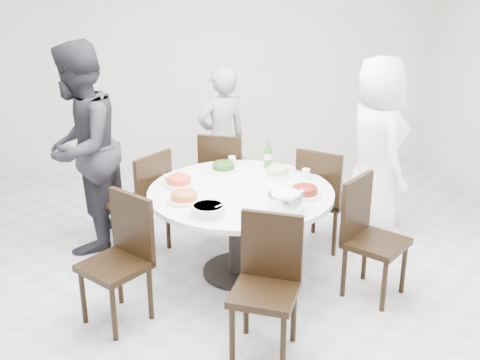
{
  "coord_description": "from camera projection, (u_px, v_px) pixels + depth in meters",
  "views": [
    {
      "loc": [
        -0.28,
        -4.15,
        2.55
      ],
      "look_at": [
        0.28,
        0.35,
        0.82
      ],
      "focal_mm": 45.0,
      "sensor_mm": 36.0,
      "label": 1
    }
  ],
  "objects": [
    {
      "name": "chair_ne",
      "position": [
        325.0,
        196.0,
        5.43
      ],
      "size": [
        0.59,
        0.59,
        0.95
      ],
      "primitive_type": "cube",
      "rotation": [
        0.0,
        0.0,
        2.5
      ],
      "color": "black",
      "rests_on": "floor"
    },
    {
      "name": "diner_middle",
      "position": [
        222.0,
        140.0,
        6.14
      ],
      "size": [
        0.64,
        0.54,
        1.49
      ],
      "primitive_type": "imported",
      "rotation": [
        0.0,
        0.0,
        3.53
      ],
      "color": "black",
      "rests_on": "floor"
    },
    {
      "name": "soup_bowl",
      "position": [
        208.0,
        210.0,
        4.37
      ],
      "size": [
        0.25,
        0.25,
        0.08
      ],
      "primitive_type": "cylinder",
      "color": "white",
      "rests_on": "dining_table"
    },
    {
      "name": "tea_cups",
      "position": [
        234.0,
        161.0,
        5.38
      ],
      "size": [
        0.07,
        0.07,
        0.08
      ],
      "primitive_type": "cylinder",
      "color": "white",
      "rests_on": "dining_table"
    },
    {
      "name": "beverage_bottle",
      "position": [
        268.0,
        155.0,
        5.3
      ],
      "size": [
        0.07,
        0.07,
        0.24
      ],
      "primitive_type": "cylinder",
      "color": "#2E702C",
      "rests_on": "dining_table"
    },
    {
      "name": "dining_table",
      "position": [
        241.0,
        232.0,
        4.97
      ],
      "size": [
        1.5,
        1.5,
        0.75
      ],
      "primitive_type": "cylinder",
      "color": "white",
      "rests_on": "floor"
    },
    {
      "name": "dish_greens",
      "position": [
        223.0,
        168.0,
        5.24
      ],
      "size": [
        0.25,
        0.25,
        0.06
      ],
      "primitive_type": "cylinder",
      "color": "white",
      "rests_on": "dining_table"
    },
    {
      "name": "diner_left",
      "position": [
        81.0,
        148.0,
        5.27
      ],
      "size": [
        0.93,
        1.07,
        1.87
      ],
      "primitive_type": "imported",
      "rotation": [
        0.0,
        0.0,
        4.43
      ],
      "color": "black",
      "rests_on": "floor"
    },
    {
      "name": "chair_nw",
      "position": [
        140.0,
        202.0,
        5.32
      ],
      "size": [
        0.59,
        0.59,
        0.95
      ],
      "primitive_type": "cube",
      "rotation": [
        0.0,
        0.0,
        3.94
      ],
      "color": "black",
      "rests_on": "floor"
    },
    {
      "name": "dish_pale",
      "position": [
        277.0,
        172.0,
        5.13
      ],
      "size": [
        0.23,
        0.23,
        0.06
      ],
      "primitive_type": "cylinder",
      "color": "white",
      "rests_on": "dining_table"
    },
    {
      "name": "floor",
      "position": [
        210.0,
        293.0,
        4.79
      ],
      "size": [
        6.0,
        6.0,
        0.01
      ],
      "primitive_type": "cube",
      "color": "silver",
      "rests_on": "ground"
    },
    {
      "name": "chair_se",
      "position": [
        377.0,
        240.0,
        4.61
      ],
      "size": [
        0.59,
        0.59,
        0.95
      ],
      "primitive_type": "cube",
      "rotation": [
        0.0,
        0.0,
        7.05
      ],
      "color": "black",
      "rests_on": "floor"
    },
    {
      "name": "dish_tofu",
      "position": [
        184.0,
        197.0,
        4.6
      ],
      "size": [
        0.26,
        0.26,
        0.07
      ],
      "primitive_type": "cylinder",
      "color": "white",
      "rests_on": "dining_table"
    },
    {
      "name": "rice_bowl",
      "position": [
        286.0,
        202.0,
        4.46
      ],
      "size": [
        0.27,
        0.27,
        0.12
      ],
      "primitive_type": "cylinder",
      "color": "silver",
      "rests_on": "dining_table"
    },
    {
      "name": "chair_n",
      "position": [
        225.0,
        177.0,
        5.89
      ],
      "size": [
        0.54,
        0.54,
        0.95
      ],
      "primitive_type": "cube",
      "rotation": [
        0.0,
        0.0,
        2.78
      ],
      "color": "black",
      "rests_on": "floor"
    },
    {
      "name": "chopsticks",
      "position": [
        227.0,
        162.0,
        5.46
      ],
      "size": [
        0.24,
        0.04,
        0.01
      ],
      "primitive_type": null,
      "color": "tan",
      "rests_on": "dining_table"
    },
    {
      "name": "chair_s",
      "position": [
        264.0,
        290.0,
        3.93
      ],
      "size": [
        0.55,
        0.55,
        0.95
      ],
      "primitive_type": "cube",
      "rotation": [
        0.0,
        0.0,
        5.88
      ],
      "color": "black",
      "rests_on": "floor"
    },
    {
      "name": "diner_right",
      "position": [
        376.0,
        148.0,
        5.54
      ],
      "size": [
        0.63,
        0.89,
        1.7
      ],
      "primitive_type": "imported",
      "rotation": [
        0.0,
        0.0,
        1.68
      ],
      "color": "white",
      "rests_on": "floor"
    },
    {
      "name": "chair_sw",
      "position": [
        114.0,
        263.0,
        4.27
      ],
      "size": [
        0.59,
        0.59,
        0.95
      ],
      "primitive_type": "cube",
      "rotation": [
        0.0,
        0.0,
        5.48
      ],
      "color": "black",
      "rests_on": "floor"
    },
    {
      "name": "dish_redbrown",
      "position": [
        304.0,
        192.0,
        4.71
      ],
      "size": [
        0.26,
        0.26,
        0.07
      ],
      "primitive_type": "cylinder",
      "color": "white",
      "rests_on": "dining_table"
    },
    {
      "name": "dish_orange",
      "position": [
        179.0,
        182.0,
        4.92
      ],
      "size": [
        0.26,
        0.26,
        0.07
      ],
      "primitive_type": "cylinder",
      "color": "white",
      "rests_on": "dining_table"
    },
    {
      "name": "wall_back",
      "position": [
        188.0,
        55.0,
        7.07
      ],
      "size": [
        6.0,
        0.01,
        2.8
      ],
      "primitive_type": "cube",
      "color": "silver",
      "rests_on": "ground"
    }
  ]
}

